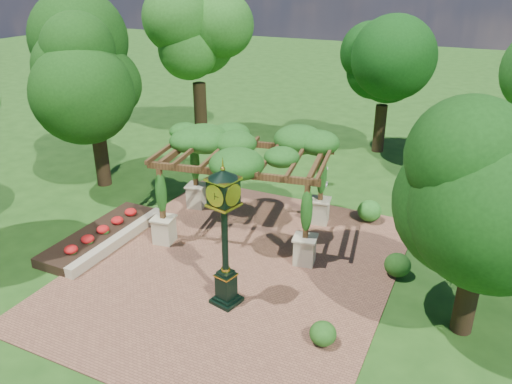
% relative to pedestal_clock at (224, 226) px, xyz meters
% --- Properties ---
extents(ground, '(120.00, 120.00, 0.00)m').
position_rel_pedestal_clock_xyz_m(ground, '(-0.62, 0.88, -2.62)').
color(ground, '#1E4714').
rests_on(ground, ground).
extents(brick_plaza, '(10.00, 12.00, 0.04)m').
position_rel_pedestal_clock_xyz_m(brick_plaza, '(-0.62, 1.88, -2.60)').
color(brick_plaza, brown).
rests_on(brick_plaza, ground).
extents(border_wall, '(0.35, 5.00, 0.40)m').
position_rel_pedestal_clock_xyz_m(border_wall, '(-5.22, 1.38, -2.42)').
color(border_wall, '#C6B793').
rests_on(border_wall, ground).
extents(flower_bed, '(1.50, 5.00, 0.36)m').
position_rel_pedestal_clock_xyz_m(flower_bed, '(-6.12, 1.38, -2.44)').
color(flower_bed, red).
rests_on(flower_bed, ground).
extents(pedestal_clock, '(1.03, 1.03, 4.38)m').
position_rel_pedestal_clock_xyz_m(pedestal_clock, '(0.00, 0.00, 0.00)').
color(pedestal_clock, black).
rests_on(pedestal_clock, brick_plaza).
extents(pergola, '(6.59, 4.73, 3.81)m').
position_rel_pedestal_clock_xyz_m(pergola, '(-1.49, 4.22, 0.50)').
color(pergola, beige).
rests_on(pergola, brick_plaza).
extents(sundial, '(0.56, 0.56, 0.86)m').
position_rel_pedestal_clock_xyz_m(sundial, '(-0.28, 9.94, -2.25)').
color(sundial, '#989890').
rests_on(sundial, ground).
extents(shrub_front, '(0.85, 0.85, 0.65)m').
position_rel_pedestal_clock_xyz_m(shrub_front, '(3.21, -0.51, -2.26)').
color(shrub_front, '#205016').
rests_on(shrub_front, brick_plaza).
extents(shrub_mid, '(1.04, 1.04, 0.78)m').
position_rel_pedestal_clock_xyz_m(shrub_mid, '(4.36, 3.67, -2.19)').
color(shrub_mid, '#1E4B15').
rests_on(shrub_mid, brick_plaza).
extents(shrub_back, '(1.17, 1.17, 0.85)m').
position_rel_pedestal_clock_xyz_m(shrub_back, '(2.58, 7.18, -2.16)').
color(shrub_back, '#24651D').
rests_on(shrub_back, brick_plaza).
extents(tree_west_near, '(3.88, 3.88, 8.30)m').
position_rel_pedestal_clock_xyz_m(tree_west_near, '(-9.57, 5.62, 3.07)').
color(tree_west_near, '#342315').
rests_on(tree_west_near, ground).
extents(tree_west_far, '(4.27, 4.27, 8.64)m').
position_rel_pedestal_clock_xyz_m(tree_west_far, '(-8.99, 13.45, 3.29)').
color(tree_west_far, black).
rests_on(tree_west_far, ground).
extents(tree_north, '(3.79, 3.79, 6.70)m').
position_rel_pedestal_clock_xyz_m(tree_north, '(0.95, 15.84, 1.97)').
color(tree_north, '#352615').
rests_on(tree_north, ground).
extents(tree_east_near, '(3.80, 3.80, 6.63)m').
position_rel_pedestal_clock_xyz_m(tree_east_near, '(6.51, 1.74, 1.93)').
color(tree_east_near, '#342314').
rests_on(tree_east_near, ground).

